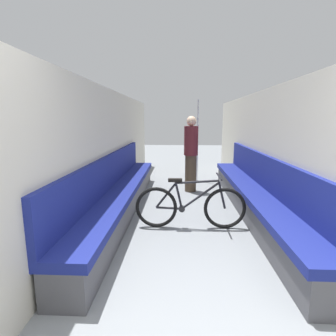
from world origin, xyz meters
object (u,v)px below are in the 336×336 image
at_px(bench_seat_row_right, 254,196).
at_px(grab_pole_near, 197,142).
at_px(bicycle, 190,206).
at_px(bench_seat_row_left, 121,195).
at_px(passenger_standing, 191,153).

relative_size(bench_seat_row_right, grab_pole_near, 2.33).
bearing_deg(grab_pole_near, bicycle, -95.60).
bearing_deg(bicycle, grab_pole_near, 92.27).
xyz_separation_m(bench_seat_row_left, grab_pole_near, (1.44, 2.42, 0.68)).
bearing_deg(bicycle, bench_seat_row_left, 160.61).
bearing_deg(passenger_standing, bicycle, 153.03).
bearing_deg(grab_pole_near, passenger_standing, -101.46).
distance_m(bench_seat_row_right, grab_pole_near, 2.64).
distance_m(bench_seat_row_left, bicycle, 1.28).
bearing_deg(bench_seat_row_right, bicycle, -151.35).
bearing_deg(bench_seat_row_left, passenger_standing, 48.89).
height_order(bench_seat_row_right, grab_pole_near, grab_pole_near).
relative_size(bench_seat_row_right, bicycle, 2.99).
relative_size(bench_seat_row_left, grab_pole_near, 2.33).
distance_m(bench_seat_row_left, bench_seat_row_right, 2.22).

